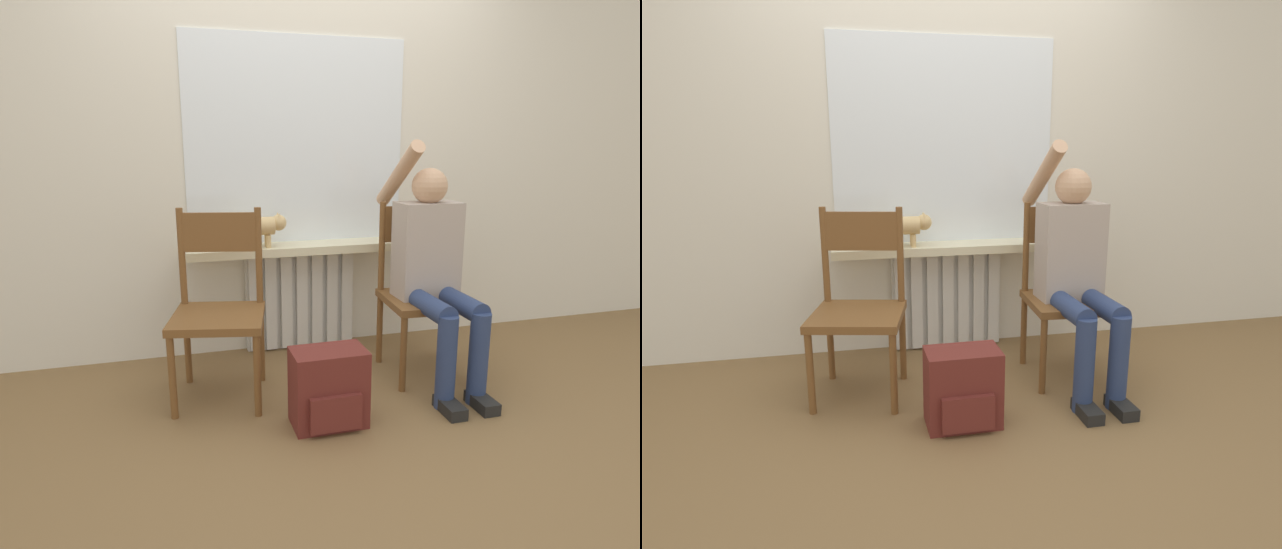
% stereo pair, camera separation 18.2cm
% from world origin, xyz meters
% --- Properties ---
extents(ground_plane, '(12.00, 12.00, 0.00)m').
position_xyz_m(ground_plane, '(0.00, 0.00, 0.00)').
color(ground_plane, brown).
extents(wall_with_window, '(7.00, 0.06, 2.70)m').
position_xyz_m(wall_with_window, '(0.00, 1.23, 1.35)').
color(wall_with_window, silver).
rests_on(wall_with_window, ground_plane).
extents(radiator, '(0.70, 0.08, 0.64)m').
position_xyz_m(radiator, '(-0.00, 1.15, 0.32)').
color(radiator, silver).
rests_on(radiator, ground_plane).
extents(windowsill, '(1.41, 0.25, 0.05)m').
position_xyz_m(windowsill, '(0.00, 1.08, 0.67)').
color(windowsill, beige).
rests_on(windowsill, radiator).
extents(window_glass, '(1.35, 0.01, 1.22)m').
position_xyz_m(window_glass, '(0.00, 1.20, 1.30)').
color(window_glass, white).
rests_on(window_glass, windowsill).
extents(chair_left, '(0.54, 0.54, 0.97)m').
position_xyz_m(chair_left, '(-0.57, 0.59, 0.49)').
color(chair_left, brown).
rests_on(chair_left, ground_plane).
extents(chair_right, '(0.48, 0.48, 0.97)m').
position_xyz_m(chair_right, '(0.58, 0.60, 0.49)').
color(chair_right, brown).
rests_on(chair_right, ground_plane).
extents(person, '(0.36, 0.98, 1.31)m').
position_xyz_m(person, '(0.58, 0.47, 0.65)').
color(person, navy).
rests_on(person, ground_plane).
extents(cat, '(0.46, 0.11, 0.21)m').
position_xyz_m(cat, '(-0.29, 1.04, 0.82)').
color(cat, '#DBB77A').
rests_on(cat, windowsill).
extents(backpack, '(0.35, 0.24, 0.37)m').
position_xyz_m(backpack, '(-0.12, 0.14, 0.18)').
color(backpack, maroon).
rests_on(backpack, ground_plane).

